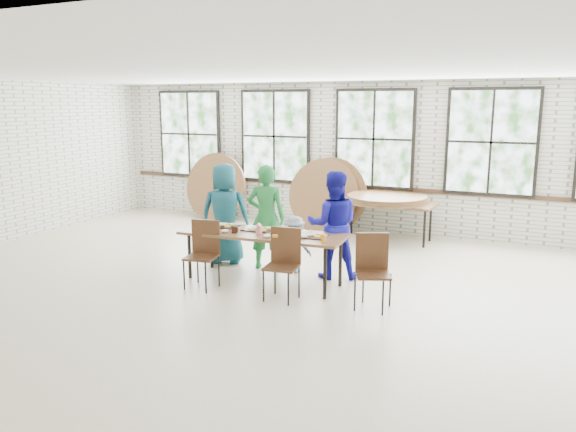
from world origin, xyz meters
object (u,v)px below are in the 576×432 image
object	(u,v)px
chair_near_right	(284,257)
storage_table	(387,205)
chair_near_left	(204,248)
dining_table	(263,236)

from	to	relation	value
chair_near_right	storage_table	distance (m)	3.77
chair_near_left	storage_table	bearing A→B (deg)	56.14
chair_near_right	dining_table	bearing A→B (deg)	132.43
dining_table	storage_table	world-z (taller)	same
chair_near_right	storage_table	size ratio (longest dim) A/B	0.51
chair_near_left	chair_near_right	bearing A→B (deg)	-8.98
storage_table	chair_near_right	bearing A→B (deg)	-91.37
chair_near_right	storage_table	xyz separation A→B (m)	(0.37, 3.75, 0.13)
chair_near_left	chair_near_right	distance (m)	1.24
chair_near_left	chair_near_right	xyz separation A→B (m)	(1.24, 0.04, 0.00)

